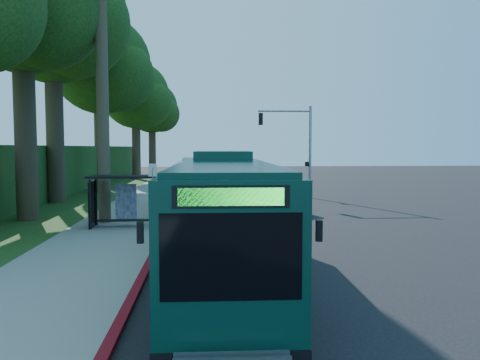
{
  "coord_description": "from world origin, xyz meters",
  "views": [
    {
      "loc": [
        -3.12,
        -25.18,
        3.87
      ],
      "look_at": [
        -1.21,
        1.0,
        2.03
      ],
      "focal_mm": 35.0,
      "sensor_mm": 36.0,
      "label": 1
    }
  ],
  "objects": [
    {
      "name": "tree_5",
      "position": [
        -10.41,
        39.99,
        8.96
      ],
      "size": [
        7.35,
        7.0,
        12.86
      ],
      "color": "#382B1E",
      "rests_on": "ground"
    },
    {
      "name": "tree_2",
      "position": [
        -11.89,
        15.98,
        10.48
      ],
      "size": [
        8.82,
        8.4,
        15.12
      ],
      "color": "#382B1E",
      "rests_on": "ground"
    },
    {
      "name": "tree_0",
      "position": [
        -12.4,
        -0.02,
        11.2
      ],
      "size": [
        8.4,
        8.0,
        15.7
      ],
      "color": "#382B1E",
      "rests_on": "ground"
    },
    {
      "name": "tree_4",
      "position": [
        -11.4,
        31.98,
        9.73
      ],
      "size": [
        8.4,
        8.0,
        14.14
      ],
      "color": "#382B1E",
      "rests_on": "ground"
    },
    {
      "name": "traffic_signal_pole",
      "position": [
        3.78,
        10.0,
        4.42
      ],
      "size": [
        4.1,
        0.3,
        7.0
      ],
      "color": "gray",
      "rests_on": "ground"
    },
    {
      "name": "tree_3",
      "position": [
        -13.88,
        23.98,
        11.98
      ],
      "size": [
        10.08,
        9.6,
        17.28
      ],
      "color": "#382B1E",
      "rests_on": "ground"
    },
    {
      "name": "red_curb",
      "position": [
        -5.0,
        -4.0,
        0.07
      ],
      "size": [
        0.25,
        30.0,
        0.13
      ],
      "primitive_type": "cube",
      "color": "maroon",
      "rests_on": "ground"
    },
    {
      "name": "white_bus",
      "position": [
        -3.8,
        3.54,
        1.58
      ],
      "size": [
        2.38,
        10.85,
        3.23
      ],
      "rotation": [
        0.0,
        0.0,
        0.0
      ],
      "color": "silver",
      "rests_on": "ground"
    },
    {
      "name": "tree_1",
      "position": [
        -13.37,
        7.98,
        12.73
      ],
      "size": [
        10.5,
        10.0,
        18.26
      ],
      "color": "#382B1E",
      "rests_on": "ground"
    },
    {
      "name": "grass_verge",
      "position": [
        -13.0,
        5.0,
        0.03
      ],
      "size": [
        8.0,
        70.0,
        0.06
      ],
      "primitive_type": "cube",
      "color": "#234719",
      "rests_on": "ground"
    },
    {
      "name": "stop_sign_pole",
      "position": [
        -5.4,
        -5.0,
        2.08
      ],
      "size": [
        0.35,
        0.06,
        3.17
      ],
      "color": "gray",
      "rests_on": "ground"
    },
    {
      "name": "pickup",
      "position": [
        1.0,
        2.92,
        0.82
      ],
      "size": [
        3.87,
        6.31,
        1.63
      ],
      "primitive_type": "imported",
      "rotation": [
        0.0,
        0.0,
        0.21
      ],
      "color": "silver",
      "rests_on": "ground"
    },
    {
      "name": "teal_bus",
      "position": [
        -2.6,
        -11.31,
        1.83
      ],
      "size": [
        2.91,
        12.6,
        3.74
      ],
      "rotation": [
        0.0,
        0.0,
        -0.02
      ],
      "color": "#09352B",
      "rests_on": "ground"
    },
    {
      "name": "bus_shelter",
      "position": [
        -7.26,
        -2.86,
        1.81
      ],
      "size": [
        3.2,
        1.51,
        2.55
      ],
      "color": "black",
      "rests_on": "ground"
    },
    {
      "name": "ground",
      "position": [
        0.0,
        0.0,
        0.0
      ],
      "size": [
        140.0,
        140.0,
        0.0
      ],
      "primitive_type": "plane",
      "color": "black",
      "rests_on": "ground"
    },
    {
      "name": "sidewalk",
      "position": [
        -7.3,
        0.0,
        0.06
      ],
      "size": [
        4.5,
        70.0,
        0.12
      ],
      "primitive_type": "cube",
      "color": "gray",
      "rests_on": "ground"
    }
  ]
}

